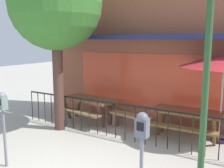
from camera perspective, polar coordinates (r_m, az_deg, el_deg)
pub_storefront at (r=8.37m, az=9.71°, el=11.91°), size 8.31×1.46×5.99m
patio_fence_front at (r=6.81m, az=2.92°, el=-6.99°), size 7.00×0.04×0.97m
picnic_table_left at (r=8.38m, az=-5.16°, el=-4.22°), size 1.95×1.56×0.79m
picnic_table_right at (r=7.22m, az=16.23°, el=-6.85°), size 1.82×1.39×0.79m
patio_umbrella at (r=6.98m, az=23.55°, el=4.62°), size 2.17×2.17×2.27m
patio_bench at (r=7.62m, az=4.19°, el=-7.64°), size 1.43×0.54×0.48m
parking_meter_near at (r=5.70m, az=-22.99°, el=-5.21°), size 0.18×0.17×1.59m
parking_meter_far at (r=3.83m, az=6.63°, el=-11.45°), size 0.18×0.17×1.60m
street_tree at (r=7.60m, az=-12.34°, el=16.71°), size 2.58×2.58×4.90m
street_lamp at (r=4.01m, az=20.56°, el=10.08°), size 0.28×0.28×4.14m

